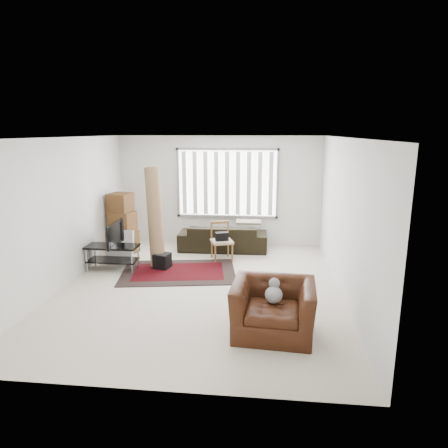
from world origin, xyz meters
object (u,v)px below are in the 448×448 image
Objects in this scene: tv_stand at (113,252)px; sofa at (223,233)px; moving_boxes at (122,226)px; armchair at (273,305)px; side_chair at (222,239)px.

tv_stand is 0.50× the size of sofa.
sofa is (2.30, 0.53, -0.26)m from moving_boxes.
sofa is at bearing 110.26° from armchair.
moving_boxes is 0.67× the size of sofa.
armchair is (3.25, -2.31, 0.05)m from tv_stand.
moving_boxes reaches higher than sofa.
side_chair is 3.42m from armchair.
sofa reaches higher than tv_stand.
side_chair is at bearing 23.36° from tv_stand.
armchair is at bearing -90.62° from side_chair.
side_chair is at bearing 112.92° from armchair.
armchair is (1.10, -3.24, -0.04)m from side_chair.
moving_boxes is 2.37m from sofa.
sofa is at bearing 74.54° from side_chair.
moving_boxes is 4.89m from armchair.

